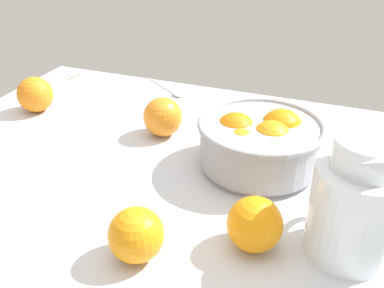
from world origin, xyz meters
The scene contains 9 objects.
ground_plane centered at (0.00, 0.00, -1.50)cm, with size 130.74×87.86×3.00cm, color silver.
fruit_bowl centered at (5.96, 8.37, 5.55)cm, with size 24.07×24.07×11.19cm.
juice_pitcher centered at (23.89, -9.65, 7.45)cm, with size 12.73×17.96×19.67cm.
loose_orange_0 centered at (-4.61, -22.15, 4.11)cm, with size 8.23×8.23×8.23cm, color orange.
loose_orange_1 centered at (-16.74, 14.05, 4.32)cm, with size 8.65×8.65×8.65cm, color orange.
loose_orange_2 centered at (-50.92, 14.36, 4.32)cm, with size 8.64×8.64×8.64cm, color orange.
loose_orange_3 centered at (10.73, -13.93, 4.21)cm, with size 8.43×8.43×8.43cm, color orange.
spoon centered at (-25.23, 37.25, 0.43)cm, with size 14.24×10.55×1.00cm.
herb_sprig_1 centered at (-56.03, 37.12, 0.26)cm, with size 1.50×6.73×0.85cm.
Camera 1 is at (20.04, -64.25, 46.22)cm, focal length 40.97 mm.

